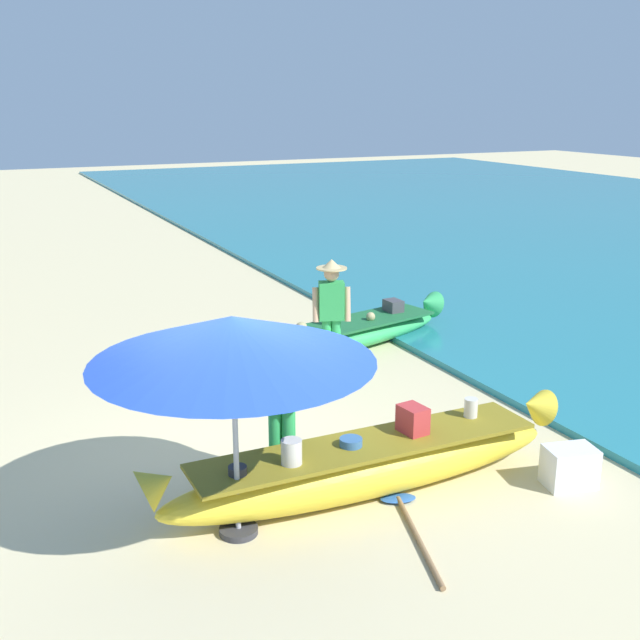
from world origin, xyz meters
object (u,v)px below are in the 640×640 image
object	(u,v)px
boat_yellow_foreground	(367,466)
person_vendor_hatted	(331,307)
patio_umbrella_large	(232,340)
paddle	(410,523)
person_tourist_customer	(282,398)
boat_green_midground	(344,334)
cooler_box	(570,467)

from	to	relation	value
boat_yellow_foreground	person_vendor_hatted	size ratio (longest dim) A/B	2.77
patio_umbrella_large	paddle	xyz separation A→B (m)	(1.50, -0.57, -1.84)
person_tourist_customer	person_vendor_hatted	bearing A→B (deg)	55.50
boat_green_midground	person_vendor_hatted	bearing A→B (deg)	-127.86
boat_green_midground	person_tourist_customer	xyz separation A→B (m)	(-2.62, -3.71, 0.71)
person_tourist_customer	cooler_box	distance (m)	3.05
boat_yellow_foreground	boat_green_midground	xyz separation A→B (m)	(1.94, 4.29, -0.07)
cooler_box	paddle	world-z (taller)	cooler_box
person_vendor_hatted	paddle	xyz separation A→B (m)	(-1.23, -4.18, -0.93)
paddle	boat_yellow_foreground	bearing A→B (deg)	95.68
boat_yellow_foreground	person_tourist_customer	world-z (taller)	person_tourist_customer
boat_yellow_foreground	person_tourist_customer	xyz separation A→B (m)	(-0.68, 0.58, 0.64)
person_tourist_customer	paddle	world-z (taller)	person_tourist_customer
boat_yellow_foreground	paddle	size ratio (longest dim) A/B	2.92
person_tourist_customer	paddle	distance (m)	1.76
boat_yellow_foreground	person_vendor_hatted	bearing A→B (deg)	69.43
person_tourist_customer	patio_umbrella_large	bearing A→B (deg)	-135.62
boat_green_midground	patio_umbrella_large	distance (m)	5.81
person_tourist_customer	cooler_box	size ratio (longest dim) A/B	3.29
person_tourist_customer	paddle	bearing A→B (deg)	-59.94
cooler_box	person_vendor_hatted	bearing A→B (deg)	111.79
person_vendor_hatted	patio_umbrella_large	size ratio (longest dim) A/B	0.67
boat_yellow_foreground	patio_umbrella_large	world-z (taller)	patio_umbrella_large
cooler_box	paddle	size ratio (longest dim) A/B	0.32
person_vendor_hatted	paddle	size ratio (longest dim) A/B	1.05
patio_umbrella_large	paddle	world-z (taller)	patio_umbrella_large
boat_green_midground	patio_umbrella_large	xyz separation A→B (m)	(-3.37, -4.44, 1.63)
person_tourist_customer	patio_umbrella_large	world-z (taller)	patio_umbrella_large
boat_yellow_foreground	paddle	xyz separation A→B (m)	(0.07, -0.72, -0.28)
person_tourist_customer	patio_umbrella_large	distance (m)	1.40
boat_green_midground	person_tourist_customer	bearing A→B (deg)	-125.27
boat_green_midground	cooler_box	distance (m)	5.03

